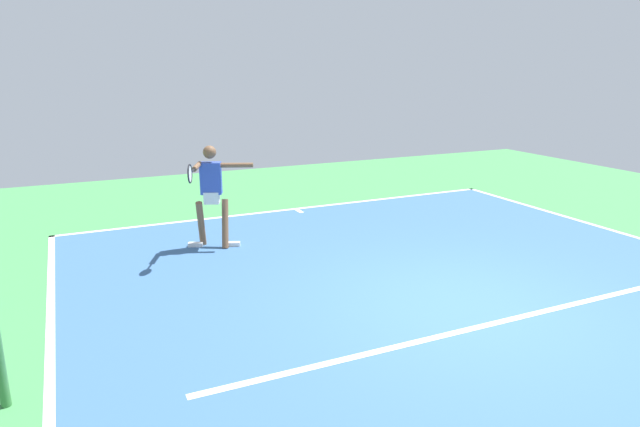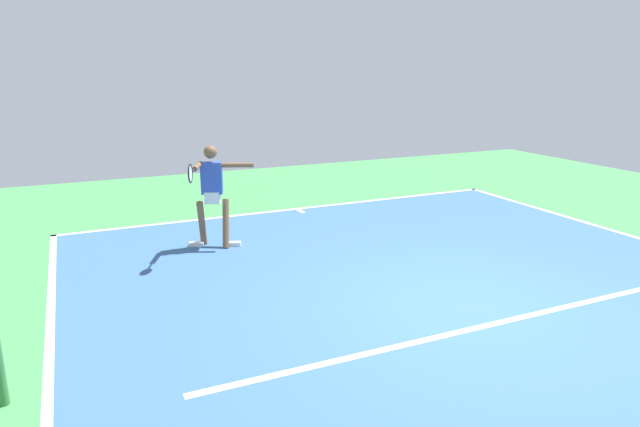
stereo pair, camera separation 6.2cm
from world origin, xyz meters
The scene contains 7 objects.
ground_plane centered at (0.00, 0.00, 0.00)m, with size 21.09×21.09×0.00m, color #428E4C.
court_surface centered at (0.00, 0.00, 0.00)m, with size 9.59×11.15×0.00m, color #38608E.
court_line_baseline_near centered at (0.00, -5.52, 0.00)m, with size 9.59×0.10×0.01m, color white.
court_line_sideline_right centered at (4.74, 0.00, 0.00)m, with size 0.10×11.15×0.01m, color white.
court_line_service centered at (0.00, 0.56, 0.00)m, with size 7.19×0.10×0.01m, color white.
court_line_centre_mark centered at (0.00, -5.32, 0.00)m, with size 0.10×0.30×0.01m, color white.
tennis_player centered at (2.24, -3.70, 0.99)m, with size 1.22×1.15×1.73m.
Camera 2 is at (4.32, 5.20, 2.95)m, focal length 31.21 mm.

